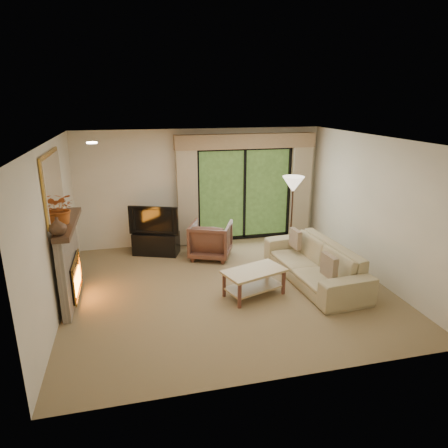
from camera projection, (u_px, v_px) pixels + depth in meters
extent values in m
plane|color=olive|center=(228.00, 288.00, 7.11)|extent=(5.50, 5.50, 0.00)
plane|color=white|center=(228.00, 139.00, 6.33)|extent=(5.50, 5.50, 0.00)
plane|color=beige|center=(201.00, 187.00, 9.04)|extent=(5.00, 0.00, 5.00)
plane|color=beige|center=(283.00, 281.00, 4.40)|extent=(5.00, 0.00, 5.00)
plane|color=beige|center=(54.00, 230.00, 6.11)|extent=(0.00, 5.00, 5.00)
plane|color=beige|center=(373.00, 208.00, 7.33)|extent=(0.00, 5.00, 5.00)
cube|color=tan|center=(187.00, 194.00, 8.84)|extent=(0.45, 0.18, 2.35)
cube|color=tan|center=(300.00, 188.00, 9.44)|extent=(0.45, 0.18, 2.35)
cube|color=#977655|center=(246.00, 141.00, 8.82)|extent=(3.20, 0.24, 0.32)
cube|color=black|center=(156.00, 243.00, 8.60)|extent=(1.04, 0.74, 0.48)
imported|color=black|center=(155.00, 219.00, 8.44)|extent=(1.04, 0.51, 0.61)
imported|color=brown|center=(211.00, 240.00, 8.38)|extent=(1.08, 1.09, 0.76)
imported|color=tan|center=(314.00, 263.00, 7.30)|extent=(1.12, 2.48, 0.71)
cube|color=brown|center=(329.00, 266.00, 6.56)|extent=(0.13, 0.39, 0.38)
cube|color=brown|center=(295.00, 239.00, 7.86)|extent=(0.12, 0.37, 0.36)
imported|color=#402A1B|center=(57.00, 226.00, 5.63)|extent=(0.29, 0.29, 0.26)
imported|color=#A64C19|center=(62.00, 208.00, 6.11)|extent=(0.49, 0.44, 0.49)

